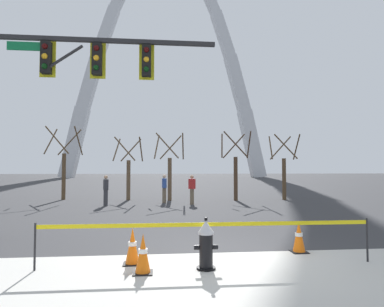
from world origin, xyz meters
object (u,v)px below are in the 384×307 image
at_px(traffic_signal_gantry, 58,85).
at_px(pedestrian_walking_left, 164,188).
at_px(traffic_cone_curb_edge, 299,237).
at_px(pedestrian_walking_right, 192,189).
at_px(traffic_cone_mid_sidewalk, 132,247).
at_px(pedestrian_standing_center, 106,190).
at_px(fire_hydrant, 206,245).
at_px(monument_arch, 166,74).
at_px(traffic_cone_by_hydrant, 143,254).

distance_m(traffic_signal_gantry, pedestrian_walking_left, 10.45).
bearing_deg(traffic_cone_curb_edge, pedestrian_walking_right, 97.80).
distance_m(traffic_cone_mid_sidewalk, pedestrian_walking_right, 11.34).
height_order(traffic_cone_mid_sidewalk, pedestrian_standing_center, pedestrian_standing_center).
bearing_deg(fire_hydrant, pedestrian_walking_right, 85.69).
bearing_deg(pedestrian_walking_left, pedestrian_walking_right, -33.72).
xyz_separation_m(traffic_cone_curb_edge, monument_arch, (-1.83, 66.10, 22.50)).
relative_size(traffic_signal_gantry, pedestrian_walking_right, 4.04).
height_order(fire_hydrant, traffic_cone_curb_edge, fire_hydrant).
height_order(traffic_signal_gantry, pedestrian_walking_left, traffic_signal_gantry).
distance_m(fire_hydrant, traffic_cone_mid_sidewalk, 1.51).
relative_size(fire_hydrant, traffic_cone_curb_edge, 1.36).
distance_m(fire_hydrant, pedestrian_walking_right, 11.60).
bearing_deg(traffic_signal_gantry, fire_hydrant, -40.57).
relative_size(traffic_cone_mid_sidewalk, monument_arch, 0.01).
relative_size(traffic_cone_by_hydrant, monument_arch, 0.01).
relative_size(fire_hydrant, traffic_cone_by_hydrant, 1.36).
relative_size(traffic_signal_gantry, monument_arch, 0.12).
xyz_separation_m(traffic_signal_gantry, pedestrian_standing_center, (0.09, 8.12, -3.45)).
xyz_separation_m(traffic_cone_mid_sidewalk, traffic_cone_curb_edge, (3.74, 0.59, 0.00)).
relative_size(fire_hydrant, traffic_signal_gantry, 0.15).
relative_size(traffic_cone_mid_sidewalk, pedestrian_standing_center, 0.46).
bearing_deg(pedestrian_walking_right, traffic_cone_mid_sidewalk, -101.72).
xyz_separation_m(traffic_signal_gantry, pedestrian_walking_right, (4.60, 8.37, -3.45)).
distance_m(traffic_cone_by_hydrant, traffic_cone_curb_edge, 3.70).
bearing_deg(traffic_signal_gantry, pedestrian_walking_right, 61.18).
distance_m(traffic_cone_by_hydrant, traffic_signal_gantry, 5.74).
bearing_deg(traffic_cone_by_hydrant, traffic_cone_mid_sidewalk, 111.08).
relative_size(traffic_cone_curb_edge, traffic_signal_gantry, 0.11).
bearing_deg(monument_arch, traffic_cone_mid_sidewalk, -91.64).
bearing_deg(traffic_cone_mid_sidewalk, fire_hydrant, -18.32).
distance_m(traffic_cone_curb_edge, pedestrian_walking_right, 10.61).
xyz_separation_m(pedestrian_standing_center, pedestrian_walking_right, (4.52, 0.25, 0.00)).
height_order(traffic_cone_by_hydrant, traffic_signal_gantry, traffic_signal_gantry).
xyz_separation_m(monument_arch, pedestrian_standing_center, (-4.12, -55.85, -22.04)).
distance_m(traffic_cone_mid_sidewalk, traffic_signal_gantry, 5.29).
bearing_deg(monument_arch, traffic_cone_curb_edge, -88.41).
bearing_deg(fire_hydrant, traffic_cone_curb_edge, 24.67).
distance_m(traffic_signal_gantry, pedestrian_walking_right, 10.15).
xyz_separation_m(traffic_cone_by_hydrant, monument_arch, (1.67, 67.31, 22.50)).
bearing_deg(pedestrian_walking_left, traffic_cone_mid_sidewalk, -93.93).
height_order(traffic_cone_mid_sidewalk, pedestrian_walking_right, pedestrian_walking_right).
bearing_deg(monument_arch, pedestrian_standing_center, -94.22).
relative_size(pedestrian_standing_center, pedestrian_walking_right, 1.00).
relative_size(traffic_cone_mid_sidewalk, pedestrian_walking_right, 0.46).
xyz_separation_m(traffic_cone_curb_edge, pedestrian_walking_left, (-2.91, 11.49, 0.46)).
xyz_separation_m(traffic_cone_mid_sidewalk, traffic_signal_gantry, (-2.30, 2.72, 3.91)).
bearing_deg(pedestrian_walking_right, traffic_cone_curb_edge, -82.20).
distance_m(pedestrian_walking_left, pedestrian_standing_center, 3.29).
xyz_separation_m(traffic_cone_by_hydrant, pedestrian_walking_right, (2.06, 11.71, 0.46)).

